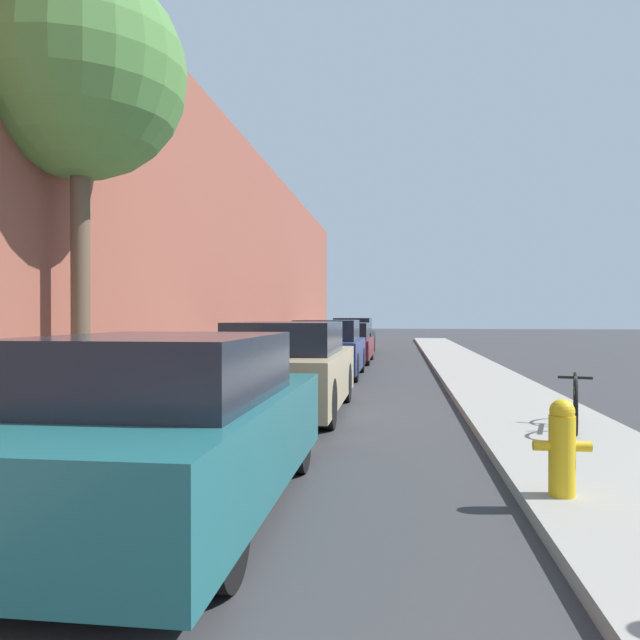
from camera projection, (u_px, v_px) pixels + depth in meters
ground_plane at (360, 382)px, 14.44m from camera, size 120.00×120.00×0.00m
sidewalk_left at (241, 378)px, 14.81m from camera, size 2.00×52.00×0.12m
sidewalk_right at (486, 382)px, 14.07m from camera, size 2.00×52.00×0.12m
building_facade_left at (188, 234)px, 14.96m from camera, size 0.70×52.00×7.18m
parked_car_teal at (167, 427)px, 4.90m from camera, size 1.88×4.27×1.43m
parked_car_champagne at (288, 369)px, 9.88m from camera, size 1.80×4.38×1.48m
parked_car_navy at (328, 350)px, 15.79m from camera, size 1.72×4.02×1.47m
parked_car_maroon at (344, 343)px, 20.65m from camera, size 1.87×4.20×1.34m
parked_car_black at (353, 337)px, 25.65m from camera, size 1.68×4.54×1.49m
street_tree_near at (80, 75)px, 8.32m from camera, size 2.89×2.89×6.23m
fire_hydrant at (562, 446)px, 4.94m from camera, size 0.45×0.21×0.79m
bicycle at (576, 401)px, 7.88m from camera, size 0.56×1.65×0.69m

